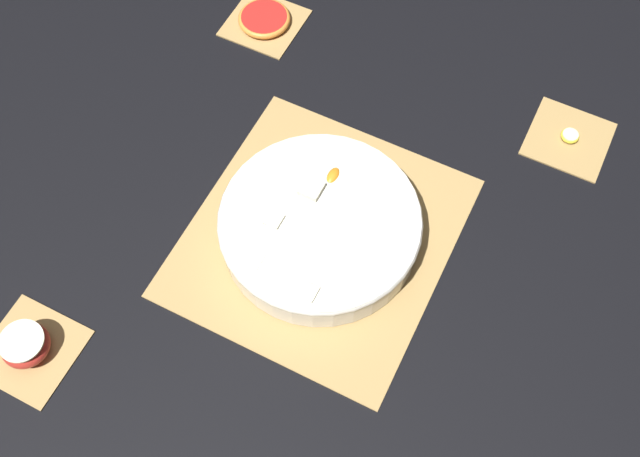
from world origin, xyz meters
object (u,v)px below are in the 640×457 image
(apple_half, at_px, (25,345))
(fruit_salad_bowl, at_px, (320,225))
(grapefruit_slice, at_px, (264,19))
(banana_coin_single, at_px, (570,136))

(apple_half, bearing_deg, fruit_salad_bowl, -39.49)
(grapefruit_slice, bearing_deg, fruit_salad_bowl, -140.52)
(fruit_salad_bowl, height_order, banana_coin_single, fruit_salad_bowl)
(apple_half, distance_m, grapefruit_slice, 0.68)
(grapefruit_slice, bearing_deg, banana_coin_single, -90.00)
(banana_coin_single, bearing_deg, grapefruit_slice, 90.00)
(fruit_salad_bowl, bearing_deg, apple_half, 140.51)
(apple_half, relative_size, grapefruit_slice, 0.73)
(banana_coin_single, xyz_separation_m, grapefruit_slice, (0.00, 0.56, 0.00))
(fruit_salad_bowl, distance_m, apple_half, 0.44)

